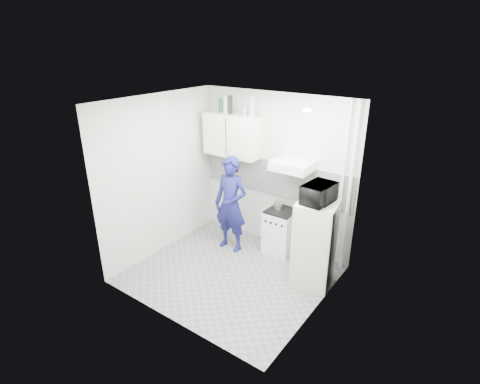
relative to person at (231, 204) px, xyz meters
The scene contains 22 objects.
floor 1.14m from the person, 53.81° to the right, with size 2.80×2.80×0.00m, color gray.
ceiling 1.96m from the person, 53.81° to the right, with size 2.80×2.80×0.00m, color white.
wall_back 0.91m from the person, 52.41° to the left, with size 2.80×2.80×0.00m, color beige.
wall_left 1.23m from the person, 145.46° to the right, with size 2.60×2.60×0.00m, color beige.
wall_right 2.04m from the person, 18.93° to the right, with size 2.60×2.60×0.00m, color beige.
person is the anchor object (origin of this frame).
stove 0.95m from the person, 25.34° to the left, with size 0.47×0.47×0.75m, color white.
fridge 1.58m from the person, ahead, with size 0.53×0.53×1.29m, color silver.
stove_top 0.84m from the person, 25.34° to the left, with size 0.45×0.45×0.03m, color black.
saucepan 0.79m from the person, 31.37° to the left, with size 0.18×0.18×0.10m, color silver.
microwave 1.69m from the person, ahead, with size 0.33×0.49×0.27m, color black.
bottle_b 1.65m from the person, 140.29° to the left, with size 0.06×0.06×0.23m, color #144C1E.
bottle_c 1.64m from the person, 133.86° to the left, with size 0.07×0.07×0.28m, color #B2B7BC.
bottle_d 1.63m from the person, 126.14° to the left, with size 0.07×0.07×0.30m, color black.
canister_b 1.53m from the person, 95.22° to the left, with size 0.08×0.08×0.16m, color silver.
bottle_e 1.61m from the person, 75.68° to the left, with size 0.08×0.08×0.32m, color #B2B7BC.
upper_cabinet 1.16m from the person, 122.93° to the left, with size 1.00×0.35×0.70m, color silver.
range_hood 1.24m from the person, 21.35° to the left, with size 0.60×0.50×0.14m, color white.
backsplash 0.85m from the person, 51.72° to the left, with size 2.74×0.03×0.60m, color white.
pipe_a 1.91m from the person, 16.65° to the left, with size 0.05×0.05×2.60m, color white.
pipe_b 1.80m from the person, 17.79° to the left, with size 0.04×0.04×2.60m, color white.
ceiling_spot_fixture 2.33m from the person, 16.71° to the right, with size 0.10×0.10×0.02m, color white.
Camera 1 is at (2.94, -3.84, 3.35)m, focal length 28.00 mm.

